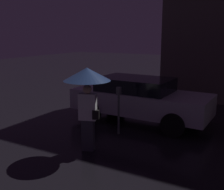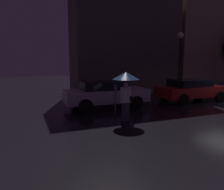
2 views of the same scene
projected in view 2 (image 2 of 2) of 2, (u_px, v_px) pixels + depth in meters
The scene contains 8 objects.
ground_plane at pixel (223, 103), 13.19m from camera, with size 60.00×60.00×0.00m, color black.
building_facade_left at pixel (125, 35), 17.17m from camera, with size 8.40×3.00×9.07m.
building_facade_right at pixel (201, 45), 20.13m from camera, with size 6.37×3.00×7.94m.
parked_car_silver at pixel (106, 94), 11.67m from camera, with size 4.47×1.92×1.44m.
parked_car_red at pixel (191, 89), 13.77m from camera, with size 4.55×2.05×1.37m.
pedestrian_with_umbrella at pixel (126, 81), 8.96m from camera, with size 1.12×1.12×2.05m.
parking_meter at pixel (115, 96), 10.39m from camera, with size 0.12×0.10×1.37m.
street_lamp_near at pixel (180, 49), 16.30m from camera, with size 0.47×0.47×4.65m.
Camera 2 is at (-11.11, -9.50, 2.46)m, focal length 35.00 mm.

